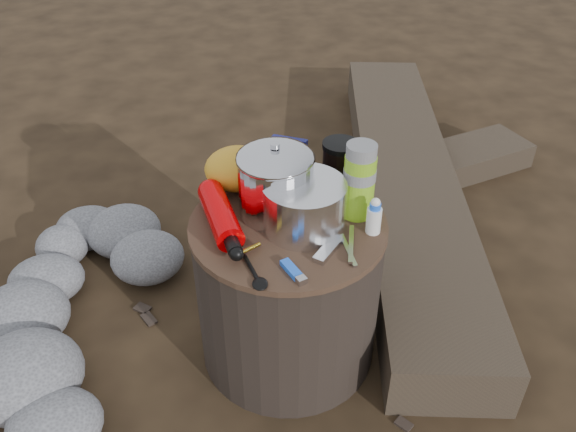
{
  "coord_description": "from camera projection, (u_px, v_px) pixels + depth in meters",
  "views": [
    {
      "loc": [
        -0.13,
        -1.17,
        1.35
      ],
      "look_at": [
        0.0,
        0.0,
        0.48
      ],
      "focal_mm": 36.75,
      "sensor_mm": 36.0,
      "label": 1
    }
  ],
  "objects": [
    {
      "name": "log_small",
      "position": [
        398.0,
        178.0,
        2.4
      ],
      "size": [
        1.25,
        0.64,
        0.1
      ],
      "primitive_type": "cube",
      "rotation": [
        0.0,
        0.0,
        -1.22
      ],
      "color": "#362C21",
      "rests_on": "ground"
    },
    {
      "name": "spork",
      "position": [
        250.0,
        266.0,
        1.34
      ],
      "size": [
        0.07,
        0.14,
        0.01
      ],
      "primitive_type": null,
      "rotation": [
        0.0,
        0.0,
        0.28
      ],
      "color": "black",
      "rests_on": "stump"
    },
    {
      "name": "thermos",
      "position": [
        359.0,
        181.0,
        1.45
      ],
      "size": [
        0.08,
        0.08,
        0.2
      ],
      "primitive_type": "cylinder",
      "color": "#7FBA1E",
      "rests_on": "stump"
    },
    {
      "name": "food_pouch",
      "position": [
        288.0,
        159.0,
        1.61
      ],
      "size": [
        0.1,
        0.06,
        0.12
      ],
      "primitive_type": "cube",
      "rotation": [
        0.0,
        0.0,
        -0.42
      ],
      "color": "#11135A",
      "rests_on": "stump"
    },
    {
      "name": "squeeze_bottle",
      "position": [
        374.0,
        217.0,
        1.42
      ],
      "size": [
        0.04,
        0.04,
        0.09
      ],
      "primitive_type": "cylinder",
      "color": "white",
      "rests_on": "stump"
    },
    {
      "name": "log_main",
      "position": [
        405.0,
        181.0,
        2.32
      ],
      "size": [
        0.62,
        2.05,
        0.17
      ],
      "primitive_type": "cube",
      "rotation": [
        0.0,
        0.0,
        -0.14
      ],
      "color": "#362C21",
      "rests_on": "ground"
    },
    {
      "name": "stuff_sack",
      "position": [
        237.0,
        169.0,
        1.57
      ],
      "size": [
        0.18,
        0.14,
        0.12
      ],
      "primitive_type": "ellipsoid",
      "color": "gold",
      "rests_on": "stump"
    },
    {
      "name": "fuel_bottle",
      "position": [
        220.0,
        215.0,
        1.45
      ],
      "size": [
        0.13,
        0.29,
        0.07
      ],
      "primitive_type": null,
      "rotation": [
        0.0,
        0.0,
        0.22
      ],
      "color": "#D80003",
      "rests_on": "stump"
    },
    {
      "name": "rock_ring",
      "position": [
        83.0,
        298.0,
        1.78
      ],
      "size": [
        0.43,
        0.94,
        0.19
      ],
      "primitive_type": null,
      "color": "slate",
      "rests_on": "ground"
    },
    {
      "name": "stump",
      "position": [
        288.0,
        290.0,
        1.61
      ],
      "size": [
        0.5,
        0.5,
        0.46
      ],
      "primitive_type": "cylinder",
      "color": "black",
      "rests_on": "ground"
    },
    {
      "name": "camping_pot",
      "position": [
        276.0,
        181.0,
        1.46
      ],
      "size": [
        0.19,
        0.19,
        0.19
      ],
      "primitive_type": "cylinder",
      "color": "silver",
      "rests_on": "stump"
    },
    {
      "name": "travel_mug",
      "position": [
        339.0,
        166.0,
        1.57
      ],
      "size": [
        0.09,
        0.09,
        0.14
      ],
      "primitive_type": "cylinder",
      "color": "black",
      "rests_on": "stump"
    },
    {
      "name": "foil_windscreen",
      "position": [
        304.0,
        206.0,
        1.43
      ],
      "size": [
        0.21,
        0.21,
        0.12
      ],
      "primitive_type": "cylinder",
      "color": "white",
      "rests_on": "stump"
    },
    {
      "name": "pot_grabber",
      "position": [
        347.0,
        247.0,
        1.39
      ],
      "size": [
        0.04,
        0.14,
        0.01
      ],
      "primitive_type": null,
      "rotation": [
        0.0,
        0.0,
        -0.06
      ],
      "color": "#BBBBC0",
      "rests_on": "stump"
    },
    {
      "name": "ground",
      "position": [
        288.0,
        346.0,
        1.75
      ],
      "size": [
        60.0,
        60.0,
        0.0
      ],
      "primitive_type": "plane",
      "color": "#2E2114",
      "rests_on": "ground"
    },
    {
      "name": "lighter",
      "position": [
        291.0,
        269.0,
        1.32
      ],
      "size": [
        0.06,
        0.09,
        0.02
      ],
      "primitive_type": "cube",
      "rotation": [
        0.0,
        0.0,
        0.42
      ],
      "color": "blue",
      "rests_on": "stump"
    },
    {
      "name": "multitool",
      "position": [
        328.0,
        250.0,
        1.38
      ],
      "size": [
        0.09,
        0.1,
        0.01
      ],
      "primitive_type": "cube",
      "rotation": [
        0.0,
        0.0,
        -0.66
      ],
      "color": "#BBBBC0",
      "rests_on": "stump"
    }
  ]
}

